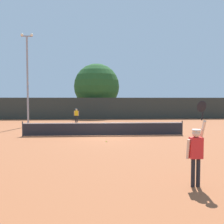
# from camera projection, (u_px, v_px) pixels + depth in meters

# --- Properties ---
(ground_plane) EXTENTS (120.00, 120.00, 0.00)m
(ground_plane) POSITION_uv_depth(u_px,v_px,m) (104.00, 136.00, 18.46)
(ground_plane) COLOR #9E5633
(tennis_net) EXTENTS (11.70, 0.08, 1.07)m
(tennis_net) POSITION_uv_depth(u_px,v_px,m) (104.00, 129.00, 18.44)
(tennis_net) COLOR #232328
(tennis_net) RESTS_ON ground
(perimeter_fence) EXTENTS (37.84, 0.12, 2.90)m
(perimeter_fence) POSITION_uv_depth(u_px,v_px,m) (101.00, 108.00, 34.30)
(perimeter_fence) COLOR #2D332D
(perimeter_fence) RESTS_ON ground
(player_serving) EXTENTS (0.68, 0.40, 2.60)m
(player_serving) POSITION_uv_depth(u_px,v_px,m) (196.00, 149.00, 7.60)
(player_serving) COLOR red
(player_serving) RESTS_ON ground
(player_receiving) EXTENTS (0.57, 0.23, 1.58)m
(player_receiving) POSITION_uv_depth(u_px,v_px,m) (76.00, 114.00, 29.27)
(player_receiving) COLOR yellow
(player_receiving) RESTS_ON ground
(tennis_ball) EXTENTS (0.07, 0.07, 0.07)m
(tennis_ball) POSITION_uv_depth(u_px,v_px,m) (106.00, 142.00, 15.67)
(tennis_ball) COLOR #CCE033
(tennis_ball) RESTS_ON ground
(light_pole) EXTENTS (1.18, 0.28, 9.02)m
(light_pole) POSITION_uv_depth(u_px,v_px,m) (27.00, 74.00, 24.61)
(light_pole) COLOR gray
(light_pole) RESTS_ON ground
(large_tree) EXTENTS (6.76, 6.76, 7.99)m
(large_tree) POSITION_uv_depth(u_px,v_px,m) (97.00, 86.00, 37.91)
(large_tree) COLOR brown
(large_tree) RESTS_ON ground
(parked_car_near) EXTENTS (2.30, 4.37, 1.69)m
(parked_car_near) POSITION_uv_depth(u_px,v_px,m) (112.00, 111.00, 40.30)
(parked_car_near) COLOR navy
(parked_car_near) RESTS_ON ground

